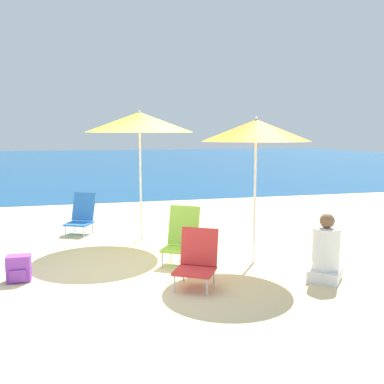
% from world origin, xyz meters
% --- Properties ---
extents(ground_plane, '(60.00, 60.00, 0.00)m').
position_xyz_m(ground_plane, '(0.00, 0.00, 0.00)').
color(ground_plane, beige).
extents(sea_water, '(60.00, 40.00, 0.01)m').
position_xyz_m(sea_water, '(0.00, 26.22, 0.00)').
color(sea_water, navy).
rests_on(sea_water, ground).
extents(beach_umbrella_orange, '(1.61, 1.61, 2.22)m').
position_xyz_m(beach_umbrella_orange, '(2.13, -0.11, 2.01)').
color(beach_umbrella_orange, white).
rests_on(beach_umbrella_orange, ground).
extents(beach_umbrella_yellow, '(1.95, 1.95, 2.39)m').
position_xyz_m(beach_umbrella_yellow, '(0.66, 1.75, 2.17)').
color(beach_umbrella_yellow, white).
rests_on(beach_umbrella_yellow, ground).
extents(beach_chair_red, '(0.68, 0.69, 0.74)m').
position_xyz_m(beach_chair_red, '(1.03, -0.84, 0.36)').
color(beach_chair_red, silver).
rests_on(beach_chair_red, ground).
extents(beach_chair_blue, '(0.66, 0.70, 0.79)m').
position_xyz_m(beach_chair_blue, '(-0.41, 2.59, 0.38)').
color(beach_chair_blue, silver).
rests_on(beach_chair_blue, ground).
extents(beach_chair_lime, '(0.67, 0.68, 0.87)m').
position_xyz_m(beach_chair_lime, '(1.06, 0.15, 0.43)').
color(beach_chair_lime, silver).
rests_on(beach_chair_lime, ground).
extents(person_seated_near, '(0.61, 0.61, 0.92)m').
position_xyz_m(person_seated_near, '(2.76, -1.08, 0.37)').
color(person_seated_near, silver).
rests_on(person_seated_near, ground).
extents(backpack_purple, '(0.30, 0.24, 0.36)m').
position_xyz_m(backpack_purple, '(-1.24, -0.09, 0.17)').
color(backpack_purple, purple).
rests_on(backpack_purple, ground).
extents(water_bottle, '(0.06, 0.06, 0.21)m').
position_xyz_m(water_bottle, '(1.53, 1.07, 0.08)').
color(water_bottle, silver).
rests_on(water_bottle, ground).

